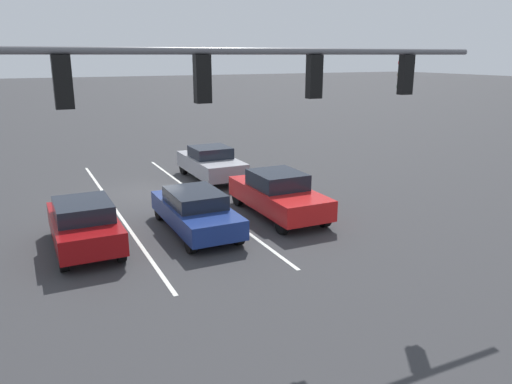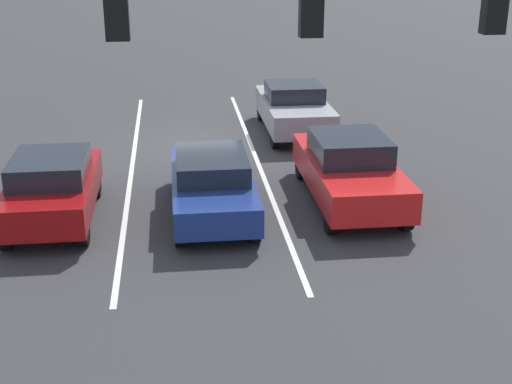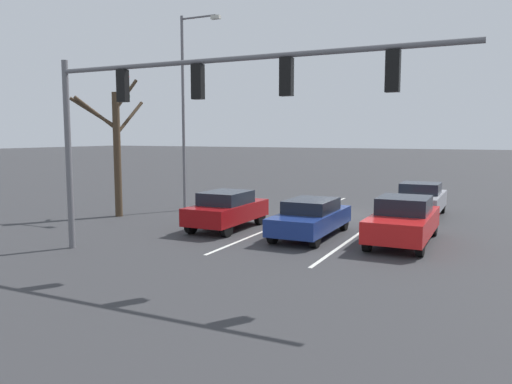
{
  "view_description": "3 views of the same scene",
  "coord_description": "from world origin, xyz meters",
  "views": [
    {
      "loc": [
        4.73,
        20.32,
        5.62
      ],
      "look_at": [
        -1.35,
        7.73,
        1.77
      ],
      "focal_mm": 35.0,
      "sensor_mm": 36.0,
      "label": 1
    },
    {
      "loc": [
        0.57,
        20.5,
        6.13
      ],
      "look_at": [
        -1.06,
        6.96,
        1.02
      ],
      "focal_mm": 50.0,
      "sensor_mm": 36.0,
      "label": 2
    },
    {
      "loc": [
        -6.27,
        22.52,
        3.68
      ],
      "look_at": [
        0.96,
        7.58,
        1.8
      ],
      "focal_mm": 35.0,
      "sensor_mm": 36.0,
      "label": 3
    }
  ],
  "objects": [
    {
      "name": "bare_tree_near",
      "position": [
        9.29,
        4.94,
        3.26
      ],
      "size": [
        2.31,
        2.78,
        6.22
      ],
      "color": "#423323",
      "rests_on": "ground_plane"
    },
    {
      "name": "car_navy_midlane_front",
      "position": [
        -0.25,
        5.46,
        0.72
      ],
      "size": [
        1.78,
        4.52,
        1.37
      ],
      "color": "navy",
      "rests_on": "ground_plane"
    },
    {
      "name": "traffic_signal_gantry",
      "position": [
        1.79,
        10.63,
        4.69
      ],
      "size": [
        12.24,
        0.37,
        6.05
      ],
      "color": "slate",
      "rests_on": "ground_plane"
    },
    {
      "name": "lane_stripe_left_divider",
      "position": [
        -1.71,
        1.82,
        0.01
      ],
      "size": [
        0.12,
        15.65,
        0.01
      ],
      "primitive_type": "cube",
      "color": "silver",
      "rests_on": "ground_plane"
    },
    {
      "name": "street_lamp_right_shoulder",
      "position": [
        7.32,
        2.08,
        5.33
      ],
      "size": [
        2.16,
        0.24,
        9.32
      ],
      "color": "slate",
      "rests_on": "ground_plane"
    },
    {
      "name": "car_gray_leftlane_second",
      "position": [
        -3.21,
        -0.93,
        0.79
      ],
      "size": [
        1.9,
        4.44,
        1.55
      ],
      "color": "gray",
      "rests_on": "ground_plane"
    },
    {
      "name": "car_red_leftlane_front",
      "position": [
        -3.48,
        5.14,
        0.8
      ],
      "size": [
        1.88,
        4.7,
        1.59
      ],
      "color": "red",
      "rests_on": "ground_plane"
    },
    {
      "name": "car_maroon_rightlane_front",
      "position": [
        3.24,
        5.51,
        0.79
      ],
      "size": [
        1.78,
        4.03,
        1.5
      ],
      "color": "maroon",
      "rests_on": "ground_plane"
    },
    {
      "name": "ground_plane",
      "position": [
        0.0,
        0.0,
        0.0
      ],
      "size": [
        240.0,
        240.0,
        0.0
      ],
      "primitive_type": "plane",
      "color": "#333335"
    },
    {
      "name": "lane_stripe_center_divider",
      "position": [
        1.71,
        1.82,
        0.01
      ],
      "size": [
        0.12,
        15.65,
        0.01
      ],
      "primitive_type": "cube",
      "color": "silver",
      "rests_on": "ground_plane"
    }
  ]
}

